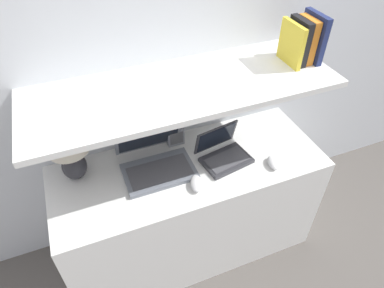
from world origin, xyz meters
TOP-DOWN VIEW (x-y plane):
  - ground_plane at (0.00, 0.00)m, footprint 12.00×12.00m
  - wall_back at (0.00, 0.61)m, footprint 6.00×0.05m
  - desk at (0.00, 0.27)m, footprint 1.40×0.54m
  - back_riser at (0.00, 0.56)m, footprint 1.40×0.04m
  - shelf at (0.00, 0.34)m, footprint 1.40×0.49m
  - table_lamp at (-0.54, 0.41)m, footprint 0.19×0.19m
  - laptop_large at (-0.16, 0.33)m, footprint 0.35×0.31m
  - laptop_small at (0.18, 0.26)m, footprint 0.27×0.24m
  - computer_mouse at (-0.02, 0.13)m, footprint 0.09×0.12m
  - second_mouse at (0.40, 0.12)m, footprint 0.08×0.11m
  - router_box at (-0.01, 0.46)m, footprint 0.09×0.05m
  - book_navy at (0.66, 0.34)m, footprint 0.03×0.17m
  - book_orange at (0.62, 0.34)m, footprint 0.04×0.13m
  - book_black at (0.57, 0.34)m, footprint 0.03×0.14m
  - book_yellow at (0.54, 0.34)m, footprint 0.02×0.17m

SIDE VIEW (x-z plane):
  - ground_plane at x=0.00m, z-range 0.00..0.00m
  - desk at x=0.00m, z-range 0.00..0.71m
  - back_riser at x=0.00m, z-range 0.00..1.12m
  - computer_mouse at x=-0.02m, z-range 0.71..0.74m
  - second_mouse at x=0.40m, z-range 0.71..0.74m
  - laptop_small at x=0.18m, z-range 0.66..0.83m
  - laptop_large at x=-0.16m, z-range 0.64..0.86m
  - router_box at x=-0.01m, z-range 0.71..0.81m
  - table_lamp at x=-0.54m, z-range 0.74..1.06m
  - shelf at x=0.00m, z-range 1.12..1.14m
  - wall_back at x=0.00m, z-range 0.00..2.40m
  - book_yellow at x=0.54m, z-range 1.14..1.34m
  - book_orange at x=0.62m, z-range 1.14..1.35m
  - book_black at x=0.57m, z-range 1.14..1.36m
  - book_navy at x=0.66m, z-range 1.14..1.37m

